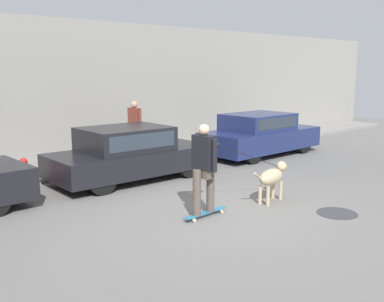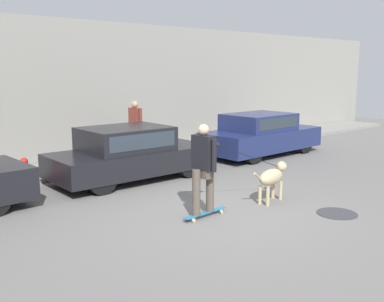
{
  "view_description": "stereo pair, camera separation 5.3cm",
  "coord_description": "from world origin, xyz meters",
  "px_view_note": "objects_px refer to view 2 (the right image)",
  "views": [
    {
      "loc": [
        -5.73,
        -5.68,
        2.66
      ],
      "look_at": [
        0.5,
        1.35,
        0.95
      ],
      "focal_mm": 42.0,
      "sensor_mm": 36.0,
      "label": 1
    },
    {
      "loc": [
        -5.69,
        -5.71,
        2.66
      ],
      "look_at": [
        0.5,
        1.35,
        0.95
      ],
      "focal_mm": 42.0,
      "sensor_mm": 36.0,
      "label": 2
    }
  ],
  "objects_px": {
    "parked_car_1": "(130,154)",
    "pedestrian_with_bag": "(136,127)",
    "fire_hydrant": "(25,173)",
    "skateboarder": "(204,165)",
    "parked_car_2": "(261,135)",
    "dog": "(272,177)"
  },
  "relations": [
    {
      "from": "parked_car_1",
      "to": "pedestrian_with_bag",
      "type": "relative_size",
      "value": 2.4
    },
    {
      "from": "parked_car_1",
      "to": "fire_hydrant",
      "type": "height_order",
      "value": "parked_car_1"
    },
    {
      "from": "skateboarder",
      "to": "pedestrian_with_bag",
      "type": "xyz_separation_m",
      "value": [
        1.91,
        4.97,
        0.06
      ]
    },
    {
      "from": "parked_car_2",
      "to": "skateboarder",
      "type": "bearing_deg",
      "value": -149.7
    },
    {
      "from": "dog",
      "to": "parked_car_2",
      "type": "bearing_deg",
      "value": 31.93
    },
    {
      "from": "dog",
      "to": "skateboarder",
      "type": "bearing_deg",
      "value": 163.46
    },
    {
      "from": "dog",
      "to": "pedestrian_with_bag",
      "type": "xyz_separation_m",
      "value": [
        0.19,
        5.14,
        0.52
      ]
    },
    {
      "from": "parked_car_2",
      "to": "fire_hydrant",
      "type": "relative_size",
      "value": 5.53
    },
    {
      "from": "parked_car_1",
      "to": "fire_hydrant",
      "type": "relative_size",
      "value": 5.43
    },
    {
      "from": "pedestrian_with_bag",
      "to": "fire_hydrant",
      "type": "xyz_separation_m",
      "value": [
        -3.63,
        -0.93,
        -0.65
      ]
    },
    {
      "from": "fire_hydrant",
      "to": "skateboarder",
      "type": "bearing_deg",
      "value": -66.96
    },
    {
      "from": "dog",
      "to": "pedestrian_with_bag",
      "type": "height_order",
      "value": "pedestrian_with_bag"
    },
    {
      "from": "skateboarder",
      "to": "pedestrian_with_bag",
      "type": "height_order",
      "value": "pedestrian_with_bag"
    },
    {
      "from": "parked_car_1",
      "to": "fire_hydrant",
      "type": "xyz_separation_m",
      "value": [
        -2.29,
        0.76,
        -0.25
      ]
    },
    {
      "from": "pedestrian_with_bag",
      "to": "parked_car_2",
      "type": "bearing_deg",
      "value": 146.51
    },
    {
      "from": "dog",
      "to": "skateboarder",
      "type": "height_order",
      "value": "skateboarder"
    },
    {
      "from": "dog",
      "to": "fire_hydrant",
      "type": "distance_m",
      "value": 5.44
    },
    {
      "from": "skateboarder",
      "to": "fire_hydrant",
      "type": "xyz_separation_m",
      "value": [
        -1.72,
        4.04,
        -0.59
      ]
    },
    {
      "from": "dog",
      "to": "fire_hydrant",
      "type": "xyz_separation_m",
      "value": [
        -3.44,
        4.21,
        -0.13
      ]
    },
    {
      "from": "parked_car_2",
      "to": "fire_hydrant",
      "type": "distance_m",
      "value": 7.21
    },
    {
      "from": "dog",
      "to": "skateboarder",
      "type": "xyz_separation_m",
      "value": [
        -1.72,
        0.17,
        0.46
      ]
    },
    {
      "from": "dog",
      "to": "fire_hydrant",
      "type": "bearing_deg",
      "value": 118.41
    }
  ]
}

